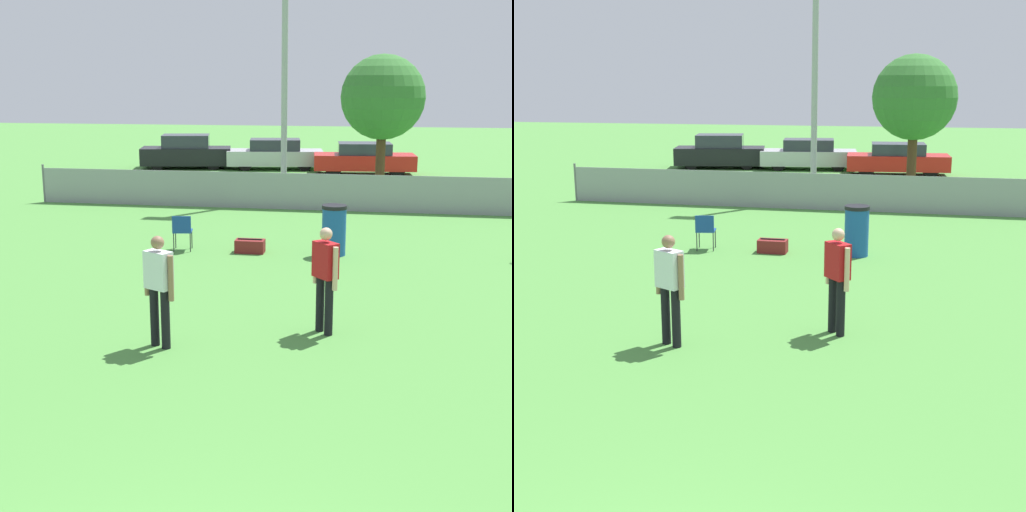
{
  "view_description": "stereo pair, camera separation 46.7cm",
  "coord_description": "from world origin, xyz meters",
  "views": [
    {
      "loc": [
        1.1,
        -3.18,
        3.76
      ],
      "look_at": [
        -0.82,
        7.73,
        1.05
      ],
      "focal_mm": 50.0,
      "sensor_mm": 36.0,
      "label": 1
    },
    {
      "loc": [
        1.56,
        -3.09,
        3.76
      ],
      "look_at": [
        -0.82,
        7.73,
        1.05
      ],
      "focal_mm": 50.0,
      "sensor_mm": 36.0,
      "label": 2
    }
  ],
  "objects": [
    {
      "name": "parked_car_red",
      "position": [
        0.4,
        26.82,
        0.66
      ],
      "size": [
        4.28,
        2.1,
        1.32
      ],
      "rotation": [
        0.0,
        0.0,
        0.09
      ],
      "color": "black",
      "rests_on": "ground_plane"
    },
    {
      "name": "player_thrower_red",
      "position": [
        0.33,
        7.23,
        0.95
      ],
      "size": [
        0.43,
        0.44,
        1.65
      ],
      "rotation": [
        0.0,
        0.0,
        -0.83
      ],
      "color": "black",
      "rests_on": "ground_plane"
    },
    {
      "name": "player_receiver_white",
      "position": [
        -1.96,
        6.23,
        0.95
      ],
      "size": [
        0.5,
        0.37,
        1.65
      ],
      "rotation": [
        0.0,
        0.0,
        -0.46
      ],
      "color": "black",
      "rests_on": "ground_plane"
    },
    {
      "name": "tree_near_pole",
      "position": [
        1.07,
        21.52,
        3.24
      ],
      "size": [
        2.82,
        2.82,
        4.67
      ],
      "color": "#4C331E",
      "rests_on": "ground_plane"
    },
    {
      "name": "trash_bin",
      "position": [
        0.13,
        12.37,
        0.57
      ],
      "size": [
        0.56,
        0.56,
        1.12
      ],
      "color": "#194C99",
      "rests_on": "ground_plane"
    },
    {
      "name": "parked_car_dark",
      "position": [
        -7.51,
        27.81,
        0.7
      ],
      "size": [
        4.23,
        2.5,
        1.48
      ],
      "rotation": [
        0.0,
        0.0,
        0.2
      ],
      "color": "black",
      "rests_on": "ground_plane"
    },
    {
      "name": "light_pole",
      "position": [
        -2.03,
        19.89,
        5.63
      ],
      "size": [
        0.9,
        0.36,
        9.69
      ],
      "color": "#9E9EA3",
      "rests_on": "ground_plane"
    },
    {
      "name": "folding_chair_sideline",
      "position": [
        -3.3,
        12.16,
        0.5
      ],
      "size": [
        0.49,
        0.49,
        0.83
      ],
      "rotation": [
        0.0,
        0.0,
        3.31
      ],
      "color": "#333338",
      "rests_on": "ground_plane"
    },
    {
      "name": "fence_backline",
      "position": [
        0.0,
        18.0,
        0.55
      ],
      "size": [
        19.11,
        0.07,
        1.21
      ],
      "color": "gray",
      "rests_on": "ground_plane"
    },
    {
      "name": "parked_car_silver",
      "position": [
        -3.54,
        28.14,
        0.64
      ],
      "size": [
        4.39,
        2.28,
        1.32
      ],
      "rotation": [
        0.0,
        0.0,
        0.14
      ],
      "color": "black",
      "rests_on": "ground_plane"
    },
    {
      "name": "gear_bag_sideline",
      "position": [
        -1.75,
        12.26,
        0.15
      ],
      "size": [
        0.66,
        0.36,
        0.32
      ],
      "color": "maroon",
      "rests_on": "ground_plane"
    }
  ]
}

